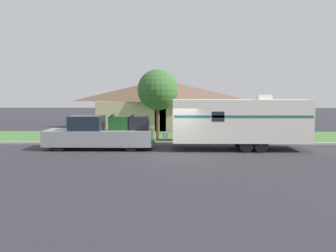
% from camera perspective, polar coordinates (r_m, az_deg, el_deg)
% --- Properties ---
extents(ground_plane, '(120.00, 120.00, 0.00)m').
position_cam_1_polar(ground_plane, '(17.87, 1.31, -5.07)').
color(ground_plane, '#2D2D33').
extents(curb_strip, '(80.00, 0.30, 0.14)m').
position_cam_1_polar(curb_strip, '(21.55, 1.26, -3.03)').
color(curb_strip, '#999993').
rests_on(curb_strip, ground_plane).
extents(lawn_strip, '(80.00, 7.00, 0.03)m').
position_cam_1_polar(lawn_strip, '(25.17, 1.22, -1.90)').
color(lawn_strip, '#477538').
rests_on(lawn_strip, ground_plane).
extents(house_across_street, '(12.48, 6.50, 4.69)m').
position_cam_1_polar(house_across_street, '(31.87, -1.12, 4.04)').
color(house_across_street, tan).
rests_on(house_across_street, ground_plane).
extents(pickup_truck, '(6.47, 1.97, 2.09)m').
position_cam_1_polar(pickup_truck, '(20.07, -11.77, -1.34)').
color(pickup_truck, black).
rests_on(pickup_truck, ground_plane).
extents(travel_trailer, '(8.90, 2.40, 3.26)m').
position_cam_1_polar(travel_trailer, '(19.88, 12.34, 0.93)').
color(travel_trailer, black).
rests_on(travel_trailer, ground_plane).
extents(mailbox, '(0.48, 0.20, 1.41)m').
position_cam_1_polar(mailbox, '(22.22, -4.41, -0.16)').
color(mailbox, brown).
rests_on(mailbox, ground_plane).
extents(tree_in_yard, '(2.95, 2.95, 5.07)m').
position_cam_1_polar(tree_in_yard, '(23.73, -1.79, 6.27)').
color(tree_in_yard, brown).
rests_on(tree_in_yard, ground_plane).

